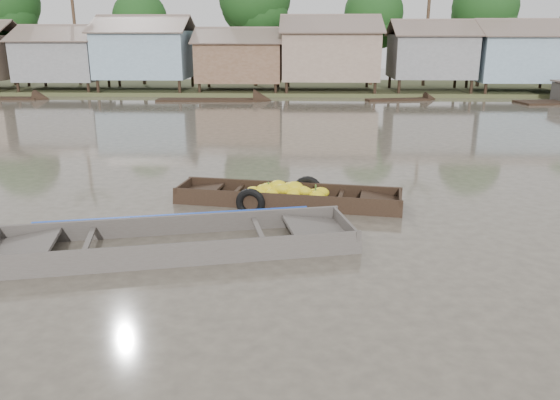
{
  "coord_description": "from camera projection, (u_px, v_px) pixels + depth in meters",
  "views": [
    {
      "loc": [
        0.52,
        -10.02,
        4.04
      ],
      "look_at": [
        0.12,
        0.63,
        0.8
      ],
      "focal_mm": 35.0,
      "sensor_mm": 36.0,
      "label": 1
    }
  ],
  "objects": [
    {
      "name": "riverbank",
      "position": [
        335.0,
        48.0,
        40.24
      ],
      "size": [
        120.0,
        12.47,
        10.22
      ],
      "color": "#384723",
      "rests_on": "ground"
    },
    {
      "name": "distant_boats",
      "position": [
        503.0,
        100.0,
        33.15
      ],
      "size": [
        48.31,
        14.95,
        1.38
      ],
      "color": "black",
      "rests_on": "ground"
    },
    {
      "name": "ground",
      "position": [
        273.0,
        248.0,
        10.78
      ],
      "size": [
        120.0,
        120.0,
        0.0
      ],
      "primitive_type": "plane",
      "color": "#4A4338",
      "rests_on": "ground"
    },
    {
      "name": "banana_boat",
      "position": [
        285.0,
        197.0,
        13.63
      ],
      "size": [
        5.74,
        2.2,
        0.8
      ],
      "rotation": [
        0.0,
        0.0,
        -0.16
      ],
      "color": "black",
      "rests_on": "ground"
    },
    {
      "name": "viewer_boat",
      "position": [
        177.0,
        246.0,
        10.72
      ],
      "size": [
        7.24,
        3.36,
        0.56
      ],
      "rotation": [
        0.0,
        0.0,
        0.23
      ],
      "color": "#453F3A",
      "rests_on": "ground"
    }
  ]
}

